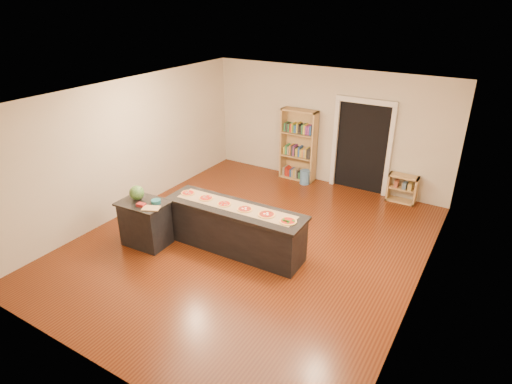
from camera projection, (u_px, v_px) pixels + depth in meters
The scene contains 18 objects.
room at pixel (250, 176), 7.53m from camera, with size 6.00×7.00×2.80m.
doorway at pixel (362, 142), 9.88m from camera, with size 1.40×0.09×2.21m.
kitchen_island at pixel (235, 228), 7.76m from camera, with size 2.66×0.72×0.88m.
side_counter at pixel (146, 223), 7.95m from camera, with size 0.88×0.65×0.87m.
bookshelf at pixel (298, 145), 10.60m from camera, with size 0.89×0.32×1.79m, color tan.
low_shelf at pixel (402, 189), 9.63m from camera, with size 0.64×0.27×0.64m, color tan.
waste_bin at pixel (305, 177), 10.60m from camera, with size 0.24×0.24×0.35m, color #4E7DAF.
kraft_paper at pixel (235, 206), 7.60m from camera, with size 2.31×0.42×0.00m, color olive.
watermelon at pixel (137, 193), 7.80m from camera, with size 0.27×0.27×0.27m, color #144214.
cutting_board at pixel (151, 208), 7.52m from camera, with size 0.30×0.20×0.02m, color tan.
package_red at pixel (141, 205), 7.60m from camera, with size 0.15×0.11×0.05m, color maroon.
package_teal at pixel (156, 202), 7.71m from camera, with size 0.17×0.17×0.07m, color #195966.
pizza_a at pixel (188, 193), 8.08m from camera, with size 0.26×0.26×0.02m.
pizza_b at pixel (206, 198), 7.88m from camera, with size 0.27×0.27×0.02m.
pizza_c at pixel (224, 204), 7.66m from camera, with size 0.25×0.25×0.02m.
pizza_d at pixel (245, 209), 7.48m from camera, with size 0.26×0.26×0.02m.
pizza_e at pixel (267, 214), 7.30m from camera, with size 0.30×0.30×0.02m.
pizza_f at pixel (288, 221), 7.08m from camera, with size 0.30×0.30×0.02m.
Camera 1 is at (3.69, -5.89, 4.32)m, focal length 30.00 mm.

